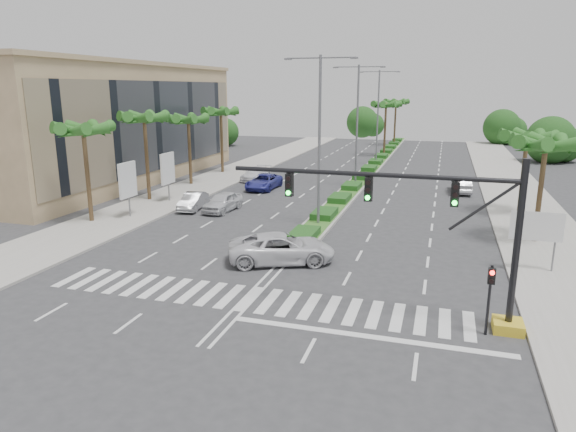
{
  "coord_description": "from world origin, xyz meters",
  "views": [
    {
      "loc": [
        8.44,
        -21.34,
        9.83
      ],
      "look_at": [
        0.51,
        4.73,
        3.0
      ],
      "focal_mm": 32.0,
      "sensor_mm": 36.0,
      "label": 1
    }
  ],
  "objects_px": {
    "car_crossing": "(282,248)",
    "car_right": "(461,184)",
    "car_parked_b": "(193,201)",
    "car_parked_c": "(264,182)",
    "car_parked_d": "(256,174)",
    "car_parked_a": "(223,202)"
  },
  "relations": [
    {
      "from": "car_crossing",
      "to": "car_parked_b",
      "type": "bearing_deg",
      "value": 23.79
    },
    {
      "from": "car_parked_d",
      "to": "car_parked_b",
      "type": "bearing_deg",
      "value": -85.74
    },
    {
      "from": "car_parked_a",
      "to": "car_right",
      "type": "xyz_separation_m",
      "value": [
        18.83,
        13.73,
        0.02
      ]
    },
    {
      "from": "car_right",
      "to": "car_parked_d",
      "type": "bearing_deg",
      "value": -5.19
    },
    {
      "from": "car_parked_b",
      "to": "car_parked_c",
      "type": "height_order",
      "value": "car_parked_c"
    },
    {
      "from": "car_crossing",
      "to": "car_parked_a",
      "type": "bearing_deg",
      "value": 15.71
    },
    {
      "from": "car_parked_c",
      "to": "car_right",
      "type": "xyz_separation_m",
      "value": [
        18.74,
        3.92,
        0.06
      ]
    },
    {
      "from": "car_parked_d",
      "to": "car_parked_a",
      "type": "bearing_deg",
      "value": -75.46
    },
    {
      "from": "car_parked_c",
      "to": "car_right",
      "type": "relative_size",
      "value": 1.1
    },
    {
      "from": "car_parked_b",
      "to": "car_crossing",
      "type": "bearing_deg",
      "value": -51.48
    },
    {
      "from": "car_parked_b",
      "to": "car_right",
      "type": "height_order",
      "value": "car_right"
    },
    {
      "from": "car_crossing",
      "to": "car_right",
      "type": "distance_m",
      "value": 26.57
    },
    {
      "from": "car_parked_d",
      "to": "car_parked_c",
      "type": "bearing_deg",
      "value": -55.87
    },
    {
      "from": "car_parked_c",
      "to": "car_parked_d",
      "type": "height_order",
      "value": "car_parked_c"
    },
    {
      "from": "car_parked_c",
      "to": "car_crossing",
      "type": "xyz_separation_m",
      "value": [
        8.38,
        -20.54,
        0.11
      ]
    },
    {
      "from": "car_parked_a",
      "to": "car_parked_b",
      "type": "xyz_separation_m",
      "value": [
        -2.6,
        -0.18,
        -0.08
      ]
    },
    {
      "from": "car_parked_d",
      "to": "car_right",
      "type": "relative_size",
      "value": 1.0
    },
    {
      "from": "car_parked_b",
      "to": "car_right",
      "type": "distance_m",
      "value": 25.55
    },
    {
      "from": "car_crossing",
      "to": "car_right",
      "type": "bearing_deg",
      "value": -45.52
    },
    {
      "from": "car_parked_a",
      "to": "car_crossing",
      "type": "xyz_separation_m",
      "value": [
        8.47,
        -10.73,
        0.08
      ]
    },
    {
      "from": "car_crossing",
      "to": "car_right",
      "type": "height_order",
      "value": "car_crossing"
    },
    {
      "from": "car_parked_c",
      "to": "car_parked_a",
      "type": "bearing_deg",
      "value": -89.09
    }
  ]
}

